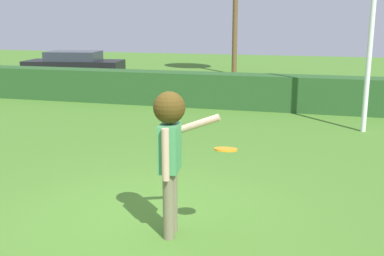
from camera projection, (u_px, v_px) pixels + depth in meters
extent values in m
plane|color=#467627|center=(147.00, 218.00, 6.41)|extent=(60.00, 60.00, 0.00)
cylinder|color=#726B50|center=(172.00, 200.00, 5.93)|extent=(0.14, 0.14, 0.84)
cylinder|color=#726B50|center=(169.00, 206.00, 5.74)|extent=(0.14, 0.14, 0.84)
cube|color=#449457|center=(170.00, 148.00, 5.68)|extent=(0.26, 0.40, 0.58)
cylinder|color=tan|center=(196.00, 125.00, 5.80)|extent=(0.62, 0.16, 0.30)
cylinder|color=tan|center=(165.00, 155.00, 5.45)|extent=(0.09, 0.09, 0.62)
sphere|color=tan|center=(169.00, 110.00, 5.57)|extent=(0.22, 0.22, 0.22)
sphere|color=#433210|center=(169.00, 108.00, 5.57)|extent=(0.38, 0.38, 0.38)
cylinder|color=orange|center=(226.00, 149.00, 5.53)|extent=(0.28, 0.28, 0.05)
cube|color=#275123|center=(247.00, 91.00, 14.19)|extent=(20.23, 0.90, 1.02)
cube|color=black|center=(74.00, 67.00, 20.86)|extent=(4.42, 2.35, 0.55)
cube|color=#2D333D|center=(74.00, 56.00, 20.75)|extent=(2.42, 1.90, 0.40)
cylinder|color=black|center=(112.00, 71.00, 21.59)|extent=(0.61, 0.19, 0.60)
cylinder|color=black|center=(101.00, 76.00, 19.94)|extent=(0.61, 0.19, 0.60)
cylinder|color=black|center=(50.00, 70.00, 21.90)|extent=(0.61, 0.19, 0.60)
cylinder|color=black|center=(35.00, 75.00, 20.26)|extent=(0.61, 0.19, 0.60)
cylinder|color=brown|center=(235.00, 24.00, 22.62)|extent=(0.25, 0.25, 4.77)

